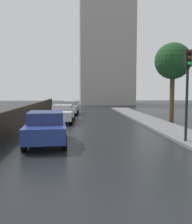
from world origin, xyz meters
name	(u,v)px	position (x,y,z in m)	size (l,w,h in m)	color
car_white_near_kerb	(63,113)	(-1.85, 15.38, 0.72)	(1.89, 4.53, 1.36)	silver
car_blue_mid_road	(46,127)	(-2.10, 7.28, 0.78)	(2.07, 4.05, 1.51)	navy
car_silver_behind_camera	(70,107)	(-1.51, 21.94, 0.74)	(1.92, 4.61, 1.41)	#B2B5BA
traffic_light	(188,78)	(4.35, 6.85, 3.03)	(0.26, 0.39, 4.15)	black
street_tree_near	(173,62)	(6.72, 14.77, 4.71)	(2.80, 2.80, 6.17)	#4C3823
distant_tower	(105,52)	(4.40, 42.40, 9.77)	(9.57, 10.63, 19.54)	#9E9993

